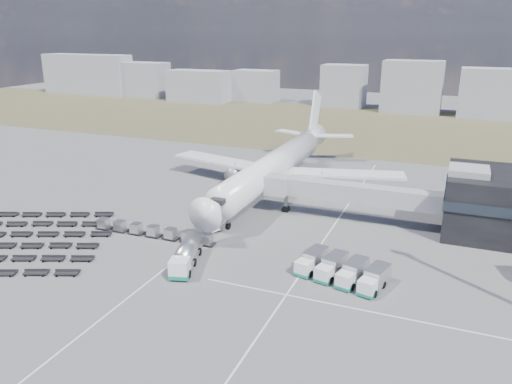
% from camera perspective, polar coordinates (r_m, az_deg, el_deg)
% --- Properties ---
extents(ground, '(420.00, 420.00, 0.00)m').
position_cam_1_polar(ground, '(76.19, -6.08, -6.60)').
color(ground, '#565659').
rests_on(ground, ground).
extents(grass_strip, '(420.00, 90.00, 0.01)m').
position_cam_1_polar(grass_strip, '(176.85, 10.94, 7.44)').
color(grass_strip, '#4C432D').
rests_on(grass_strip, ground).
extents(lane_markings, '(47.12, 110.00, 0.01)m').
position_cam_1_polar(lane_markings, '(74.99, 1.67, -6.91)').
color(lane_markings, silver).
rests_on(lane_markings, ground).
extents(jet_bridge, '(30.30, 3.80, 7.05)m').
position_cam_1_polar(jet_bridge, '(87.21, 9.50, 0.05)').
color(jet_bridge, '#939399').
rests_on(jet_bridge, ground).
extents(airliner, '(51.59, 64.53, 17.62)m').
position_cam_1_polar(airliner, '(102.38, 2.32, 3.13)').
color(airliner, white).
rests_on(airliner, ground).
extents(skyline, '(314.68, 24.05, 25.12)m').
position_cam_1_polar(skyline, '(214.53, 10.86, 11.85)').
color(skyline, '#9295A0').
rests_on(skyline, ground).
extents(fuel_tanker, '(5.46, 10.69, 3.35)m').
position_cam_1_polar(fuel_tanker, '(71.14, -7.97, -7.05)').
color(fuel_tanker, white).
rests_on(fuel_tanker, ground).
extents(pushback_tug, '(3.93, 3.11, 1.53)m').
position_cam_1_polar(pushback_tug, '(82.78, -5.32, -3.93)').
color(pushback_tug, white).
rests_on(pushback_tug, ground).
extents(catering_truck, '(2.94, 5.79, 2.55)m').
position_cam_1_polar(catering_truck, '(106.26, 7.06, 1.33)').
color(catering_truck, white).
rests_on(catering_truck, ground).
extents(service_trucks_near, '(12.39, 8.67, 2.50)m').
position_cam_1_polar(service_trucks_near, '(67.86, 9.78, -8.74)').
color(service_trucks_near, white).
rests_on(service_trucks_near, ground).
extents(uld_row, '(21.52, 2.16, 1.67)m').
position_cam_1_polar(uld_row, '(81.62, -11.66, -4.40)').
color(uld_row, black).
rests_on(uld_row, ground).
extents(baggage_dollies, '(34.68, 32.63, 0.77)m').
position_cam_1_polar(baggage_dollies, '(87.13, -26.30, -4.95)').
color(baggage_dollies, black).
rests_on(baggage_dollies, ground).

